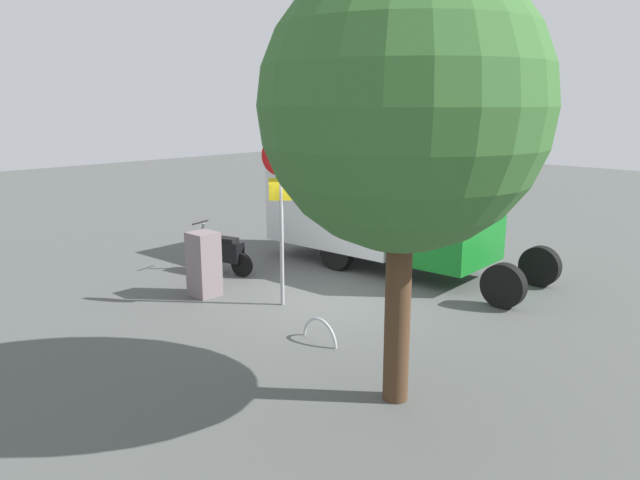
{
  "coord_description": "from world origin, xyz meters",
  "views": [
    {
      "loc": [
        -7.98,
        8.66,
        4.01
      ],
      "look_at": [
        1.31,
        -0.96,
        0.92
      ],
      "focal_mm": 33.62,
      "sensor_mm": 36.0,
      "label": 1
    }
  ],
  "objects_px": {
    "box_truck_near": "(378,201)",
    "bike_rack_hoop": "(320,341)",
    "street_tree": "(404,107)",
    "motorcycle": "(222,252)",
    "stop_sign": "(281,194)",
    "utility_cabinet": "(204,264)"
  },
  "relations": [
    {
      "from": "motorcycle",
      "to": "stop_sign",
      "type": "relative_size",
      "value": 0.53
    },
    {
      "from": "motorcycle",
      "to": "street_tree",
      "type": "height_order",
      "value": "street_tree"
    },
    {
      "from": "motorcycle",
      "to": "stop_sign",
      "type": "bearing_deg",
      "value": 153.82
    },
    {
      "from": "box_truck_near",
      "to": "street_tree",
      "type": "bearing_deg",
      "value": -52.42
    },
    {
      "from": "box_truck_near",
      "to": "stop_sign",
      "type": "bearing_deg",
      "value": -85.24
    },
    {
      "from": "stop_sign",
      "to": "utility_cabinet",
      "type": "xyz_separation_m",
      "value": [
        1.63,
        0.72,
        -1.57
      ]
    },
    {
      "from": "box_truck_near",
      "to": "bike_rack_hoop",
      "type": "xyz_separation_m",
      "value": [
        -2.39,
        4.53,
        -1.64
      ]
    },
    {
      "from": "motorcycle",
      "to": "utility_cabinet",
      "type": "distance_m",
      "value": 1.7
    },
    {
      "from": "motorcycle",
      "to": "bike_rack_hoop",
      "type": "distance_m",
      "value": 4.84
    },
    {
      "from": "box_truck_near",
      "to": "street_tree",
      "type": "distance_m",
      "value": 7.32
    },
    {
      "from": "motorcycle",
      "to": "utility_cabinet",
      "type": "xyz_separation_m",
      "value": [
        -1.1,
        1.28,
        0.16
      ]
    },
    {
      "from": "motorcycle",
      "to": "street_tree",
      "type": "distance_m",
      "value": 7.87
    },
    {
      "from": "motorcycle",
      "to": "stop_sign",
      "type": "xyz_separation_m",
      "value": [
        -2.74,
        0.56,
        1.73
      ]
    },
    {
      "from": "motorcycle",
      "to": "bike_rack_hoop",
      "type": "bearing_deg",
      "value": 148.47
    },
    {
      "from": "motorcycle",
      "to": "street_tree",
      "type": "relative_size",
      "value": 0.31
    },
    {
      "from": "motorcycle",
      "to": "street_tree",
      "type": "xyz_separation_m",
      "value": [
        -6.76,
        2.13,
        3.42
      ]
    },
    {
      "from": "bike_rack_hoop",
      "to": "utility_cabinet",
      "type": "bearing_deg",
      "value": -1.93
    },
    {
      "from": "box_truck_near",
      "to": "stop_sign",
      "type": "xyz_separation_m",
      "value": [
        -0.52,
        3.69,
        0.61
      ]
    },
    {
      "from": "bike_rack_hoop",
      "to": "motorcycle",
      "type": "bearing_deg",
      "value": -16.88
    },
    {
      "from": "box_truck_near",
      "to": "bike_rack_hoop",
      "type": "distance_m",
      "value": 5.38
    },
    {
      "from": "motorcycle",
      "to": "utility_cabinet",
      "type": "relative_size",
      "value": 1.3
    },
    {
      "from": "street_tree",
      "to": "bike_rack_hoop",
      "type": "distance_m",
      "value": 4.55
    }
  ]
}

